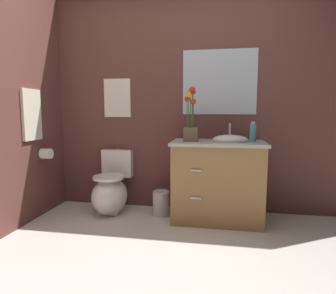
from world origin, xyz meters
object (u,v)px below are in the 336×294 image
Objects in this scene: soap_bottle at (253,133)px; hanging_towel at (32,115)px; flower_vase at (191,123)px; trash_bin at (161,203)px; toilet_paper_roll at (46,154)px; vanity_cabinet at (218,180)px; toilet at (111,191)px; wall_mirror at (219,82)px; wall_poster at (117,98)px.

soap_bottle is 2.24m from hanging_towel.
trash_bin is at bearing 167.76° from flower_vase.
flower_vase is 1.59m from toilet_paper_roll.
soap_bottle reaches higher than vanity_cabinet.
trash_bin is (-0.33, 0.07, -0.88)m from flower_vase.
soap_bottle is 0.39× the size of hanging_towel.
toilet_paper_roll reaches higher than trash_bin.
toilet is 0.58m from trash_bin.
hanging_towel is at bearing -162.47° from wall_mirror.
wall_mirror is at bearing 24.11° from trash_bin.
vanity_cabinet is at bearing 175.87° from soap_bottle.
vanity_cabinet is 1.83× the size of flower_vase.
soap_bottle is 0.75× the size of trash_bin.
flower_vase is 1.24× the size of wall_poster.
trash_bin is at bearing 177.01° from soap_bottle.
soap_bottle reaches higher than toilet.
soap_bottle is (1.51, -0.05, 0.68)m from toilet.
flower_vase is 1.00m from wall_poster.
toilet is at bearing 178.71° from vanity_cabinet.
toilet is 1.71m from wall_mirror.
hanging_towel is at bearing -155.15° from toilet.
wall_mirror reaches higher than soap_bottle.
soap_bottle is at bearing 2.02° from flower_vase.
toilet is 1.15m from hanging_towel.
trash_bin is at bearing 14.24° from hanging_towel.
trash_bin is (-0.60, 0.02, -0.29)m from vanity_cabinet.
vanity_cabinet is 4.98× the size of soap_bottle.
wall_mirror is at bearing 50.87° from flower_vase.
hanging_towel is (-1.60, -0.25, 0.08)m from flower_vase.
flower_vase reaches higher than hanging_towel.
toilet is 6.27× the size of toilet_paper_roll.
hanging_towel is at bearing -113.07° from toilet_paper_roll.
wall_mirror is 2.03m from toilet_paper_roll.
toilet is 1.08m from wall_poster.
hanging_towel is at bearing -171.01° from flower_vase.
toilet_paper_roll is at bearing 66.93° from hanging_towel.
flower_vase is (-0.28, -0.05, 0.59)m from vanity_cabinet.
flower_vase is (0.90, -0.07, 0.77)m from toilet.
toilet is 1.56× the size of wall_poster.
toilet_paper_roll is (-0.65, -0.20, 0.44)m from toilet.
wall_mirror is at bearing 14.28° from toilet_paper_roll.
hanging_towel is 4.73× the size of toilet_paper_roll.
wall_poster is 0.85× the size of hanging_towel.
flower_vase is at bearing 8.99° from hanging_towel.
wall_poster is at bearing 90.00° from toilet.
hanging_towel is 0.44m from toilet_paper_roll.
hanging_towel reaches higher than toilet_paper_roll.
wall_mirror reaches higher than toilet.
flower_vase reaches higher than soap_bottle.
wall_mirror is (-0.00, 0.29, 1.02)m from vanity_cabinet.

